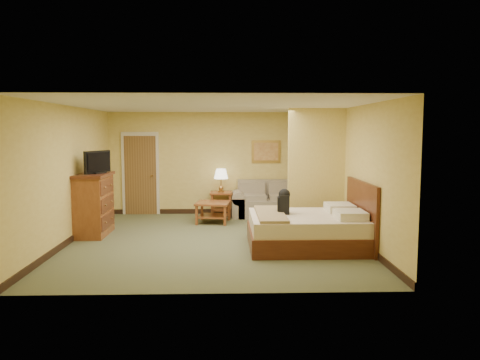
{
  "coord_description": "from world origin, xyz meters",
  "views": [
    {
      "loc": [
        0.23,
        -8.95,
        2.12
      ],
      "look_at": [
        0.51,
        0.6,
        1.12
      ],
      "focal_mm": 35.0,
      "sensor_mm": 36.0,
      "label": 1
    }
  ],
  "objects_px": {
    "coffee_table": "(213,208)",
    "dresser": "(94,204)",
    "bed": "(313,229)",
    "loveseat": "(267,205)"
  },
  "relations": [
    {
      "from": "dresser",
      "to": "bed",
      "type": "xyz_separation_m",
      "value": [
        4.29,
        -1.13,
        -0.31
      ]
    },
    {
      "from": "loveseat",
      "to": "dresser",
      "type": "height_order",
      "value": "dresser"
    },
    {
      "from": "loveseat",
      "to": "dresser",
      "type": "distance_m",
      "value": 4.24
    },
    {
      "from": "coffee_table",
      "to": "dresser",
      "type": "relative_size",
      "value": 0.67
    },
    {
      "from": "loveseat",
      "to": "coffee_table",
      "type": "relative_size",
      "value": 2.08
    },
    {
      "from": "coffee_table",
      "to": "bed",
      "type": "xyz_separation_m",
      "value": [
        1.89,
        -2.33,
        -0.02
      ]
    },
    {
      "from": "loveseat",
      "to": "dresser",
      "type": "relative_size",
      "value": 1.4
    },
    {
      "from": "dresser",
      "to": "bed",
      "type": "distance_m",
      "value": 4.45
    },
    {
      "from": "loveseat",
      "to": "coffee_table",
      "type": "xyz_separation_m",
      "value": [
        -1.33,
        -0.8,
        0.06
      ]
    },
    {
      "from": "loveseat",
      "to": "dresser",
      "type": "xyz_separation_m",
      "value": [
        -3.73,
        -2.0,
        0.35
      ]
    }
  ]
}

